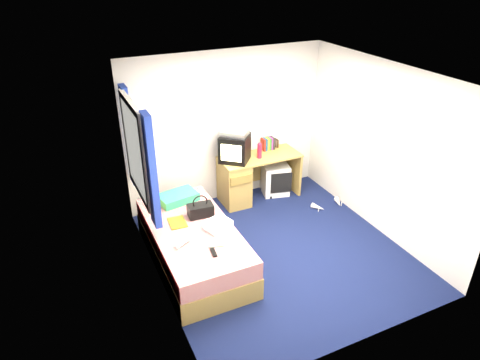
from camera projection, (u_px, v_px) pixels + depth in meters
name	position (u px, v px, depth m)	size (l,w,h in m)	color
ground	(277.00, 251.00, 5.83)	(3.40, 3.40, 0.00)	#0C1438
room_shell	(282.00, 154.00, 5.15)	(3.40, 3.40, 3.40)	white
bed	(194.00, 245.00, 5.51)	(1.01, 2.00, 0.54)	#B1924A
pillow	(178.00, 197.00, 5.94)	(0.52, 0.33, 0.11)	teal
desk	(244.00, 178.00, 6.86)	(1.30, 0.55, 0.75)	#B1924A
storage_cube	(275.00, 178.00, 7.16)	(0.42, 0.42, 0.52)	white
crt_tv	(235.00, 148.00, 6.54)	(0.57, 0.57, 0.42)	black
vcr	(235.00, 133.00, 6.43)	(0.39, 0.28, 0.07)	#AAAAAC
book_row	(268.00, 144.00, 6.97)	(0.20, 0.13, 0.20)	maroon
picture_frame	(276.00, 143.00, 7.08)	(0.02, 0.12, 0.14)	black
pink_water_bottle	(260.00, 151.00, 6.67)	(0.07, 0.07, 0.23)	red
aerosol_can	(247.00, 150.00, 6.76)	(0.05, 0.05, 0.19)	white
handbag	(200.00, 210.00, 5.59)	(0.34, 0.21, 0.30)	black
towel	(218.00, 225.00, 5.35)	(0.30, 0.25, 0.10)	white
magazine	(177.00, 223.00, 5.47)	(0.21, 0.28, 0.01)	yellow
water_bottle	(182.00, 242.00, 5.05)	(0.07, 0.07, 0.20)	silver
colour_swatch_fan	(217.00, 245.00, 5.05)	(0.22, 0.06, 0.01)	gold
remote_control	(214.00, 252.00, 4.92)	(0.05, 0.16, 0.02)	black
window_assembly	(138.00, 151.00, 5.31)	(0.11, 1.42, 1.40)	silver
white_heels	(328.00, 205.00, 6.83)	(0.56, 0.24, 0.09)	white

